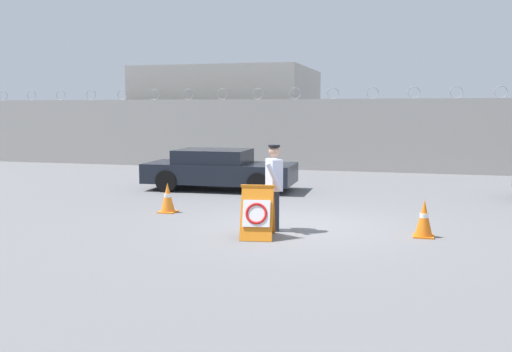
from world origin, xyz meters
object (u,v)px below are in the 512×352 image
at_px(security_guard, 274,183).
at_px(traffic_cone_mid, 168,198).
at_px(barricade_sign, 257,212).
at_px(traffic_cone_near, 424,218).
at_px(parked_car_front_coupe, 219,169).

bearing_deg(security_guard, traffic_cone_mid, -148.17).
xyz_separation_m(security_guard, traffic_cone_mid, (-2.89, 1.29, -0.61)).
relative_size(barricade_sign, traffic_cone_near, 1.40).
bearing_deg(traffic_cone_near, traffic_cone_mid, 169.10).
bearing_deg(barricade_sign, security_guard, 69.81).
bearing_deg(security_guard, parked_car_front_coupe, 175.51).
xyz_separation_m(traffic_cone_near, traffic_cone_mid, (-5.81, 1.12, -0.01)).
xyz_separation_m(barricade_sign, parked_car_front_coupe, (-2.83, 5.96, 0.12)).
relative_size(barricade_sign, parked_car_front_coupe, 0.22).
distance_m(traffic_cone_near, parked_car_front_coupe, 7.78).
distance_m(barricade_sign, parked_car_front_coupe, 6.60).
bearing_deg(traffic_cone_near, barricade_sign, -163.70).
relative_size(security_guard, traffic_cone_near, 2.39).
height_order(barricade_sign, traffic_cone_near, barricade_sign).
xyz_separation_m(barricade_sign, security_guard, (0.14, 0.72, 0.46)).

